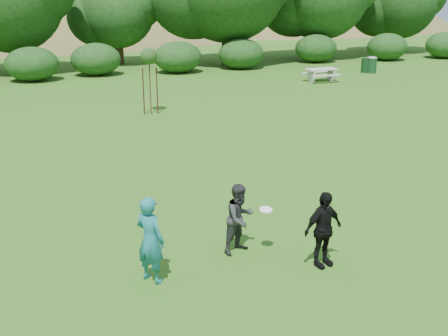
# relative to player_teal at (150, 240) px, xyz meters

# --- Properties ---
(ground) EXTENTS (120.00, 120.00, 0.00)m
(ground) POSITION_rel_player_teal_xyz_m (2.56, -0.22, -0.85)
(ground) COLOR #19470C
(ground) RESTS_ON ground
(player_teal) EXTENTS (0.68, 0.74, 1.69)m
(player_teal) POSITION_rel_player_teal_xyz_m (0.00, 0.00, 0.00)
(player_teal) COLOR #1A6C76
(player_teal) RESTS_ON ground
(player_grey) EXTENTS (0.88, 0.80, 1.49)m
(player_grey) POSITION_rel_player_teal_xyz_m (2.04, 0.53, -0.10)
(player_grey) COLOR #2A2A2C
(player_grey) RESTS_ON ground
(player_black) EXTENTS (0.97, 0.56, 1.56)m
(player_black) POSITION_rel_player_teal_xyz_m (3.32, -0.64, -0.07)
(player_black) COLOR black
(player_black) RESTS_ON ground
(trash_can_near) EXTENTS (0.60, 0.60, 0.90)m
(trash_can_near) POSITION_rel_player_teal_xyz_m (19.45, 21.02, -0.40)
(trash_can_near) COLOR #133419
(trash_can_near) RESTS_ON ground
(frisbee) EXTENTS (0.27, 0.27, 0.06)m
(frisbee) POSITION_rel_player_teal_xyz_m (2.48, 0.23, 0.14)
(frisbee) COLOR white
(frisbee) RESTS_ON ground
(sapling) EXTENTS (0.70, 0.70, 2.85)m
(sapling) POSITION_rel_player_teal_xyz_m (3.60, 14.16, 1.57)
(sapling) COLOR #3E2218
(sapling) RESTS_ON ground
(picnic_table) EXTENTS (1.80, 1.48, 0.76)m
(picnic_table) POSITION_rel_player_teal_xyz_m (14.93, 18.94, -0.33)
(picnic_table) COLOR #BCB8AE
(picnic_table) RESTS_ON ground
(trash_can_lidded) EXTENTS (0.60, 0.60, 1.05)m
(trash_can_lidded) POSITION_rel_player_teal_xyz_m (19.68, 20.71, -0.31)
(trash_can_lidded) COLOR #163D20
(trash_can_lidded) RESTS_ON ground
(hillside) EXTENTS (150.00, 72.00, 52.00)m
(hillside) POSITION_rel_player_teal_xyz_m (2.00, 68.23, -12.82)
(hillside) COLOR olive
(hillside) RESTS_ON ground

